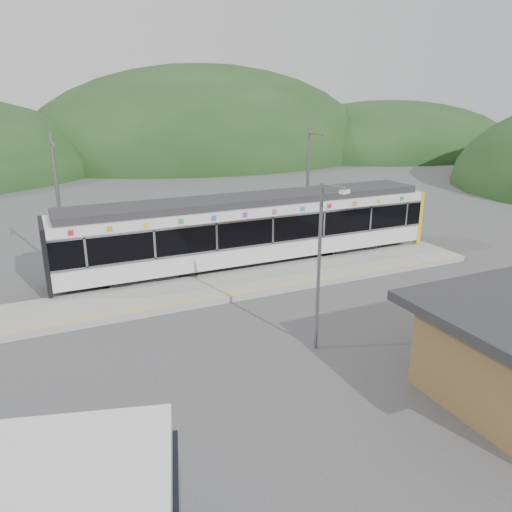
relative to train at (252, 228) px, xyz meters
name	(u,v)px	position (x,y,z in m)	size (l,w,h in m)	color
ground	(264,314)	(-2.16, -6.00, -2.06)	(120.00, 120.00, 0.00)	#4C4C4F
hills	(323,259)	(4.03, -0.71, -2.06)	(146.00, 149.00, 26.00)	#1E3D19
platform	(234,285)	(-2.16, -2.70, -1.91)	(26.00, 3.20, 0.30)	#9E9E99
yellow_line	(244,291)	(-2.16, -4.00, -1.76)	(26.00, 0.10, 0.01)	yellow
train	(252,228)	(0.00, 0.00, 0.00)	(20.44, 3.01, 3.74)	black
catenary_mast_west	(59,204)	(-9.16, 2.56, 1.58)	(0.18, 1.80, 7.00)	slate
catenary_mast_east	(308,184)	(4.84, 2.56, 1.58)	(0.18, 1.80, 7.00)	slate
lamp_post	(321,254)	(-1.69, -9.50, 1.51)	(0.45, 1.10, 6.00)	slate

